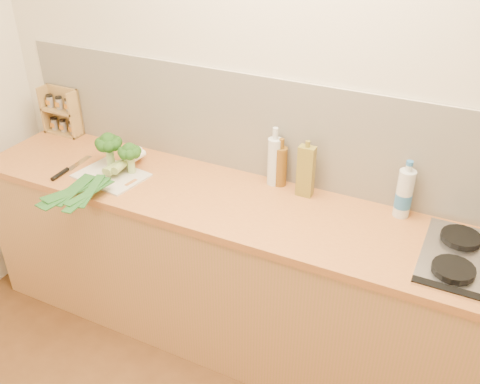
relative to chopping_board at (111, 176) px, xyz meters
The scene contains 14 objects.
room_shell 0.97m from the chopping_board, 23.37° to the left, with size 3.50×3.50×3.50m.
counter 0.97m from the chopping_board, ahead, with size 3.20×0.62×0.90m.
chopping_board is the anchor object (origin of this frame).
broccoli_left 0.17m from the chopping_board, 126.73° to the left, with size 0.14×0.15×0.19m.
broccoli_right 0.16m from the chopping_board, 41.93° to the left, with size 0.12×0.13×0.17m.
leek_front 0.04m from the chopping_board, 142.45° to the right, with size 0.16×0.69×0.04m.
leek_mid 0.07m from the chopping_board, 62.80° to the right, with size 0.14×0.69×0.04m.
leek_back 0.10m from the chopping_board, 34.73° to the right, with size 0.14×0.68×0.04m.
chefs_knife 0.26m from the chopping_board, 162.88° to the right, with size 0.04×0.31×0.02m.
spice_rack 0.69m from the chopping_board, 151.61° to the left, with size 0.24×0.10×0.29m.
oil_tin 1.02m from the chopping_board, 15.77° to the left, with size 0.08×0.05×0.29m.
glass_bottle 0.87m from the chopping_board, 21.54° to the left, with size 0.07×0.07×0.31m.
amber_bottle 0.89m from the chopping_board, 20.89° to the left, with size 0.06×0.06×0.26m.
water_bottle 1.48m from the chopping_board, 11.82° to the left, with size 0.08×0.08×0.26m.
Camera 1 is at (0.84, -0.78, 2.28)m, focal length 40.00 mm.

